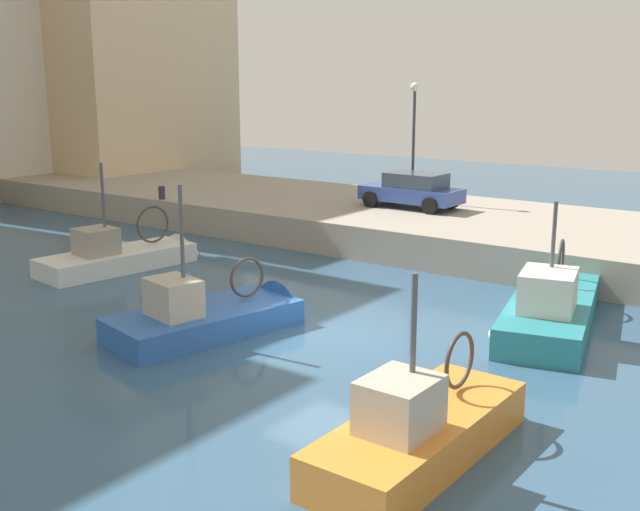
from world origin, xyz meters
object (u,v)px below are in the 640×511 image
at_px(parked_car_blue, 413,190).
at_px(mooring_bollard_mid, 162,193).
at_px(fishing_boat_orange, 429,444).
at_px(quay_streetlamp, 414,122).
at_px(fishing_boat_white, 128,264).
at_px(fishing_boat_teal, 552,318).
at_px(fishing_boat_blue, 219,326).

relative_size(parked_car_blue, mooring_bollard_mid, 7.26).
relative_size(fishing_boat_orange, mooring_bollard_mid, 10.15).
bearing_deg(quay_streetlamp, mooring_bollard_mid, 122.49).
xyz_separation_m(parked_car_blue, mooring_bollard_mid, (-4.28, 9.66, -0.43)).
bearing_deg(quay_streetlamp, fishing_boat_white, 158.51).
xyz_separation_m(fishing_boat_teal, parked_car_blue, (7.42, 8.37, 1.78)).
relative_size(mooring_bollard_mid, quay_streetlamp, 0.11).
bearing_deg(quay_streetlamp, parked_car_blue, -150.00).
xyz_separation_m(fishing_boat_blue, fishing_boat_white, (3.00, 7.06, 0.01)).
bearing_deg(quay_streetlamp, fishing_boat_blue, -169.58).
bearing_deg(fishing_boat_teal, quay_streetlamp, 46.20).
height_order(fishing_boat_orange, parked_car_blue, fishing_boat_orange).
bearing_deg(mooring_bollard_mid, fishing_boat_orange, -120.80).
xyz_separation_m(fishing_boat_teal, fishing_boat_blue, (-5.48, 6.54, -0.03)).
bearing_deg(fishing_boat_blue, fishing_boat_teal, -50.00).
bearing_deg(fishing_boat_teal, parked_car_blue, 48.46).
height_order(fishing_boat_blue, mooring_bollard_mid, fishing_boat_blue).
distance_m(fishing_boat_blue, mooring_bollard_mid, 14.43).
relative_size(fishing_boat_teal, fishing_boat_white, 1.18).
xyz_separation_m(fishing_boat_blue, parked_car_blue, (12.90, 1.83, 1.81)).
bearing_deg(fishing_boat_blue, parked_car_blue, 8.09).
relative_size(fishing_boat_white, mooring_bollard_mid, 11.14).
height_order(fishing_boat_teal, fishing_boat_white, fishing_boat_white).
bearing_deg(fishing_boat_blue, fishing_boat_white, 66.96).
height_order(fishing_boat_white, quay_streetlamp, quay_streetlamp).
relative_size(fishing_boat_orange, fishing_boat_blue, 0.96).
height_order(fishing_boat_orange, quay_streetlamp, quay_streetlamp).
bearing_deg(fishing_boat_teal, fishing_boat_blue, 130.00).
xyz_separation_m(fishing_boat_orange, quay_streetlamp, (16.88, 9.96, 4.33)).
bearing_deg(fishing_boat_orange, fishing_boat_blue, 70.40).
distance_m(mooring_bollard_mid, quay_streetlamp, 10.93).
relative_size(parked_car_blue, quay_streetlamp, 0.83).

